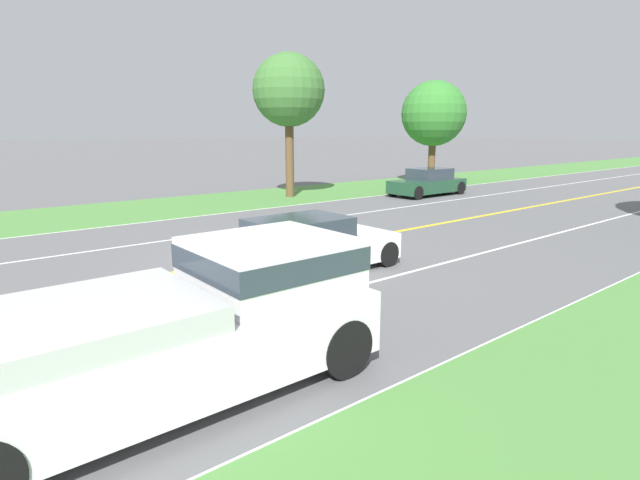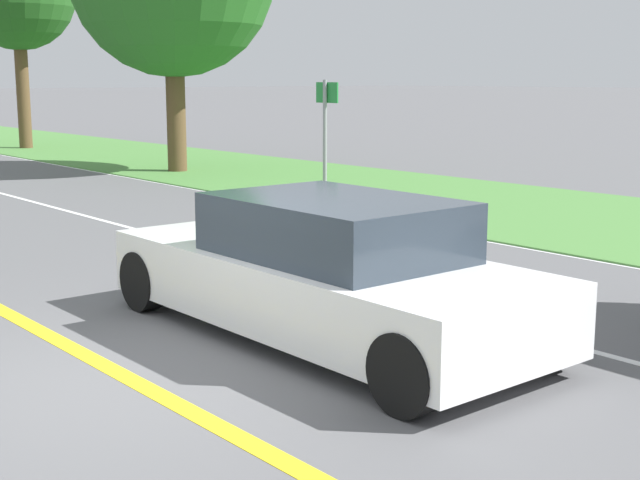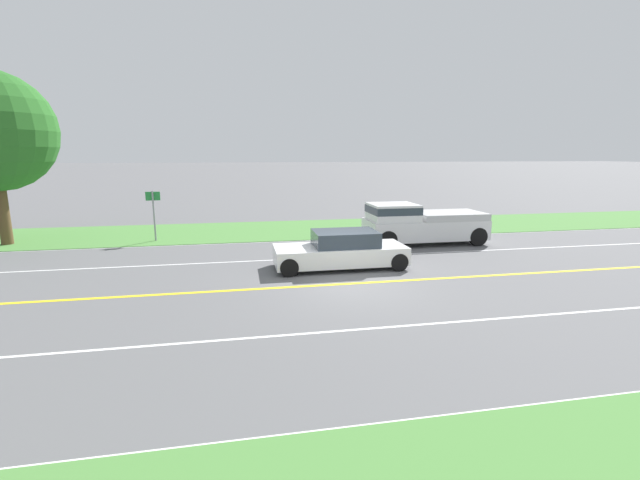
{
  "view_description": "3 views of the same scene",
  "coord_description": "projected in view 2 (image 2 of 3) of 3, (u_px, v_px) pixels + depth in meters",
  "views": [
    {
      "loc": [
        10.98,
        -6.95,
        3.28
      ],
      "look_at": [
        2.84,
        -0.34,
        0.97
      ],
      "focal_mm": 28.0,
      "sensor_mm": 36.0,
      "label": 1
    },
    {
      "loc": [
        -3.19,
        -6.25,
        2.38
      ],
      "look_at": [
        1.68,
        -0.4,
        0.99
      ],
      "focal_mm": 50.0,
      "sensor_mm": 36.0,
      "label": 2
    },
    {
      "loc": [
        -12.46,
        3.4,
        4.0
      ],
      "look_at": [
        2.69,
        0.51,
        0.89
      ],
      "focal_mm": 24.0,
      "sensor_mm": 36.0,
      "label": 3
    }
  ],
  "objects": [
    {
      "name": "lane_edge_line_right",
      "position": [
        615.0,
        264.0,
        11.57
      ],
      "size": [
        0.14,
        160.0,
        0.01
      ],
      "primitive_type": "cube",
      "color": "white",
      "rests_on": "ground"
    },
    {
      "name": "lane_dash_same_dir",
      "position": [
        429.0,
        307.0,
        9.36
      ],
      "size": [
        0.1,
        160.0,
        0.01
      ],
      "primitive_type": "cube",
      "color": "white",
      "rests_on": "ground"
    },
    {
      "name": "ego_car",
      "position": [
        325.0,
        272.0,
        8.19
      ],
      "size": [
        1.84,
        4.64,
        1.33
      ],
      "color": "white",
      "rests_on": "ground"
    },
    {
      "name": "ground_plane",
      "position": [
        128.0,
        378.0,
        7.16
      ],
      "size": [
        400.0,
        400.0,
        0.0
      ],
      "primitive_type": "plane",
      "color": "#5B5B5E"
    },
    {
      "name": "street_sign",
      "position": [
        326.0,
        124.0,
        17.54
      ],
      "size": [
        0.11,
        0.64,
        2.35
      ],
      "color": "gray",
      "rests_on": "ground"
    },
    {
      "name": "dog",
      "position": [
        469.0,
        280.0,
        8.42
      ],
      "size": [
        0.45,
        1.18,
        0.81
      ],
      "rotation": [
        0.0,
        0.0,
        0.27
      ],
      "color": "olive",
      "rests_on": "ground"
    },
    {
      "name": "centre_divider_line",
      "position": [
        128.0,
        378.0,
        7.16
      ],
      "size": [
        0.18,
        160.0,
        0.01
      ],
      "primitive_type": "cube",
      "color": "yellow",
      "rests_on": "ground"
    }
  ]
}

